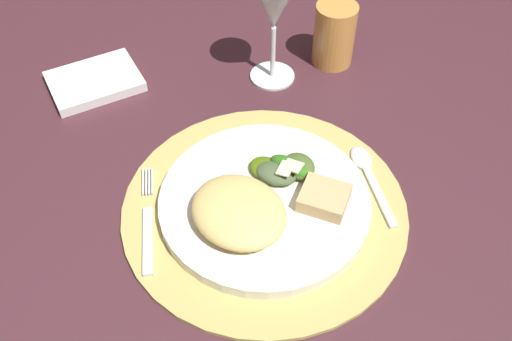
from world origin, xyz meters
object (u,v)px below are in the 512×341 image
(napkin, at_px, (95,81))
(dinner_plate, at_px, (265,202))
(wine_glass, at_px, (274,9))
(dining_table, at_px, (236,202))
(fork, at_px, (148,224))
(amber_tumbler, at_px, (334,35))
(spoon, at_px, (367,171))

(napkin, bearing_deg, dinner_plate, -55.68)
(napkin, bearing_deg, wine_glass, -8.26)
(dinner_plate, bearing_deg, wine_glass, 74.23)
(dining_table, relative_size, dinner_plate, 5.32)
(dining_table, bearing_deg, dinner_plate, -80.85)
(fork, distance_m, napkin, 0.30)
(wine_glass, bearing_deg, fork, -130.85)
(dinner_plate, relative_size, amber_tumbler, 2.64)
(wine_glass, bearing_deg, napkin, 171.74)
(dining_table, height_order, wine_glass, wine_glass)
(fork, height_order, wine_glass, wine_glass)
(napkin, xyz_separation_m, wine_glass, (0.28, -0.04, 0.12))
(dining_table, distance_m, fork, 0.21)
(fork, distance_m, wine_glass, 0.36)
(napkin, xyz_separation_m, amber_tumbler, (0.38, -0.02, 0.04))
(dinner_plate, height_order, spoon, dinner_plate)
(amber_tumbler, bearing_deg, napkin, 177.06)
(napkin, distance_m, amber_tumbler, 0.38)
(dinner_plate, height_order, fork, dinner_plate)
(spoon, height_order, wine_glass, wine_glass)
(spoon, bearing_deg, dinner_plate, -169.54)
(dinner_plate, distance_m, fork, 0.15)
(dining_table, distance_m, dinner_plate, 0.18)
(dining_table, height_order, napkin, napkin)
(fork, relative_size, wine_glass, 0.97)
(spoon, height_order, napkin, napkin)
(fork, relative_size, napkin, 1.22)
(napkin, relative_size, amber_tumbler, 1.34)
(dinner_plate, relative_size, fork, 1.61)
(dinner_plate, height_order, amber_tumbler, amber_tumbler)
(fork, bearing_deg, dinner_plate, -1.06)
(dining_table, relative_size, amber_tumbler, 14.06)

